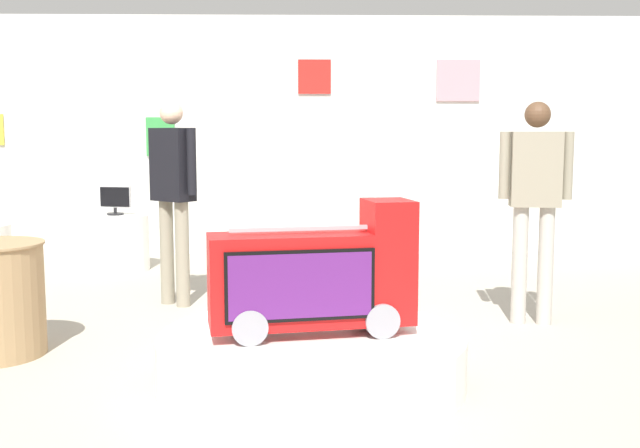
{
  "coord_description": "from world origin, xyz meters",
  "views": [
    {
      "loc": [
        0.17,
        -4.89,
        1.49
      ],
      "look_at": [
        0.28,
        0.14,
        0.89
      ],
      "focal_mm": 41.73,
      "sensor_mm": 36.0,
      "label": 1
    }
  ],
  "objects_px": {
    "novelty_firetruck_tv": "(316,279)",
    "shopper_browsing_rear": "(173,186)",
    "tv_on_center_rear": "(115,199)",
    "main_display_pedestal": "(311,359)",
    "shopper_browsing_near_truck": "(535,194)",
    "display_pedestal_center_rear": "(116,242)"
  },
  "relations": [
    {
      "from": "main_display_pedestal",
      "to": "tv_on_center_rear",
      "type": "bearing_deg",
      "value": 118.76
    },
    {
      "from": "novelty_firetruck_tv",
      "to": "shopper_browsing_rear",
      "type": "distance_m",
      "value": 2.49
    },
    {
      "from": "shopper_browsing_rear",
      "to": "tv_on_center_rear",
      "type": "bearing_deg",
      "value": 118.62
    },
    {
      "from": "novelty_firetruck_tv",
      "to": "shopper_browsing_rear",
      "type": "bearing_deg",
      "value": 119.37
    },
    {
      "from": "novelty_firetruck_tv",
      "to": "display_pedestal_center_rear",
      "type": "relative_size",
      "value": 1.75
    },
    {
      "from": "main_display_pedestal",
      "to": "novelty_firetruck_tv",
      "type": "distance_m",
      "value": 0.49
    },
    {
      "from": "novelty_firetruck_tv",
      "to": "shopper_browsing_rear",
      "type": "xyz_separation_m",
      "value": [
        -1.2,
        2.14,
        0.41
      ]
    },
    {
      "from": "novelty_firetruck_tv",
      "to": "tv_on_center_rear",
      "type": "distance_m",
      "value": 4.43
    },
    {
      "from": "novelty_firetruck_tv",
      "to": "display_pedestal_center_rear",
      "type": "bearing_deg",
      "value": 119.02
    },
    {
      "from": "display_pedestal_center_rear",
      "to": "main_display_pedestal",
      "type": "bearing_deg",
      "value": -61.25
    },
    {
      "from": "shopper_browsing_near_truck",
      "to": "shopper_browsing_rear",
      "type": "distance_m",
      "value": 3.03
    },
    {
      "from": "shopper_browsing_rear",
      "to": "main_display_pedestal",
      "type": "bearing_deg",
      "value": -61.13
    },
    {
      "from": "display_pedestal_center_rear",
      "to": "tv_on_center_rear",
      "type": "bearing_deg",
      "value": -76.52
    },
    {
      "from": "novelty_firetruck_tv",
      "to": "shopper_browsing_rear",
      "type": "relative_size",
      "value": 0.7
    },
    {
      "from": "novelty_firetruck_tv",
      "to": "shopper_browsing_near_truck",
      "type": "xyz_separation_m",
      "value": [
        1.74,
        1.42,
        0.39
      ]
    },
    {
      "from": "novelty_firetruck_tv",
      "to": "display_pedestal_center_rear",
      "type": "distance_m",
      "value": 4.44
    },
    {
      "from": "novelty_firetruck_tv",
      "to": "tv_on_center_rear",
      "type": "bearing_deg",
      "value": 119.04
    },
    {
      "from": "display_pedestal_center_rear",
      "to": "tv_on_center_rear",
      "type": "distance_m",
      "value": 0.48
    },
    {
      "from": "shopper_browsing_near_truck",
      "to": "novelty_firetruck_tv",
      "type": "bearing_deg",
      "value": -140.79
    },
    {
      "from": "tv_on_center_rear",
      "to": "shopper_browsing_near_truck",
      "type": "height_order",
      "value": "shopper_browsing_near_truck"
    },
    {
      "from": "novelty_firetruck_tv",
      "to": "tv_on_center_rear",
      "type": "xyz_separation_m",
      "value": [
        -2.15,
        3.87,
        0.15
      ]
    },
    {
      "from": "novelty_firetruck_tv",
      "to": "display_pedestal_center_rear",
      "type": "xyz_separation_m",
      "value": [
        -2.15,
        3.88,
        -0.33
      ]
    }
  ]
}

